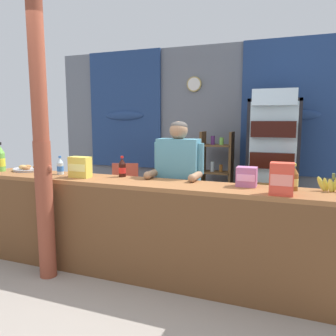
{
  "coord_description": "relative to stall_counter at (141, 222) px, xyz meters",
  "views": [
    {
      "loc": [
        1.37,
        -2.44,
        1.55
      ],
      "look_at": [
        0.17,
        0.68,
        1.06
      ],
      "focal_mm": 35.59,
      "sensor_mm": 36.0,
      "label": 1
    }
  ],
  "objects": [
    {
      "name": "timber_post",
      "position": [
        -0.91,
        -0.25,
        0.71
      ],
      "size": [
        0.18,
        0.16,
        2.7
      ],
      "color": "brown",
      "rests_on": "ground"
    },
    {
      "name": "pastry_tray",
      "position": [
        -1.57,
        0.27,
        0.39
      ],
      "size": [
        0.38,
        0.38,
        0.07
      ],
      "color": "#BCBCC1",
      "rests_on": "stall_counter"
    },
    {
      "name": "soda_bottle_water",
      "position": [
        -1.05,
        0.17,
        0.46
      ],
      "size": [
        0.07,
        0.07,
        0.2
      ],
      "color": "silver",
      "rests_on": "stall_counter"
    },
    {
      "name": "soda_bottle_cola",
      "position": [
        -0.34,
        0.27,
        0.46
      ],
      "size": [
        0.08,
        0.08,
        0.22
      ],
      "color": "black",
      "rests_on": "stall_counter"
    },
    {
      "name": "plastic_lawn_chair",
      "position": [
        -1.15,
        1.79,
        -0.09
      ],
      "size": [
        0.56,
        0.56,
        0.86
      ],
      "color": "#E5563D",
      "rests_on": "ground"
    },
    {
      "name": "snack_box_instant_noodle",
      "position": [
        -0.73,
        0.09,
        0.48
      ],
      "size": [
        0.22,
        0.12,
        0.21
      ],
      "color": "#EAD14C",
      "rests_on": "stall_counter"
    },
    {
      "name": "back_wall_curtained",
      "position": [
        -0.04,
        2.52,
        0.81
      ],
      "size": [
        5.35,
        0.22,
        2.7
      ],
      "color": "slate",
      "rests_on": "ground"
    },
    {
      "name": "bottle_shelf_rack",
      "position": [
        0.23,
        2.17,
        0.13
      ],
      "size": [
        0.48,
        0.28,
        1.37
      ],
      "color": "brown",
      "rests_on": "ground"
    },
    {
      "name": "drink_fridge",
      "position": [
        1.07,
        1.88,
        0.47
      ],
      "size": [
        0.65,
        0.74,
        1.92
      ],
      "color": "black",
      "rests_on": "ground"
    },
    {
      "name": "soda_bottle_lime_soda",
      "position": [
        -1.84,
        0.11,
        0.51
      ],
      "size": [
        0.1,
        0.1,
        0.34
      ],
      "color": "#75C64C",
      "rests_on": "stall_counter"
    },
    {
      "name": "snack_box_crackers",
      "position": [
        1.25,
        -0.03,
        0.5
      ],
      "size": [
        0.18,
        0.13,
        0.26
      ],
      "color": "#E5422D",
      "rests_on": "stall_counter"
    },
    {
      "name": "shopkeeper",
      "position": [
        0.2,
        0.5,
        0.39
      ],
      "size": [
        0.55,
        0.42,
        1.53
      ],
      "color": "#28282D",
      "rests_on": "ground"
    },
    {
      "name": "soda_bottle_iced_tea",
      "position": [
        1.33,
        0.19,
        0.47
      ],
      "size": [
        0.08,
        0.08,
        0.23
      ],
      "color": "brown",
      "rests_on": "stall_counter"
    },
    {
      "name": "ground_plane",
      "position": [
        -0.03,
        0.8,
        -0.59
      ],
      "size": [
        7.26,
        7.26,
        0.0
      ],
      "primitive_type": "plane",
      "color": "gray"
    },
    {
      "name": "snack_box_wafer",
      "position": [
        0.94,
        0.22,
        0.46
      ],
      "size": [
        0.18,
        0.13,
        0.17
      ],
      "color": "#B76699",
      "rests_on": "stall_counter"
    },
    {
      "name": "stall_counter",
      "position": [
        0.0,
        0.0,
        0.0
      ],
      "size": [
        3.89,
        0.48,
        0.96
      ],
      "color": "#935B33",
      "rests_on": "ground"
    },
    {
      "name": "banana_bunch",
      "position": [
        1.64,
        0.25,
        0.43
      ],
      "size": [
        0.27,
        0.06,
        0.16
      ],
      "color": "#DBCC42",
      "rests_on": "stall_counter"
    }
  ]
}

